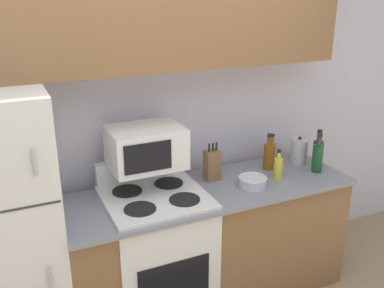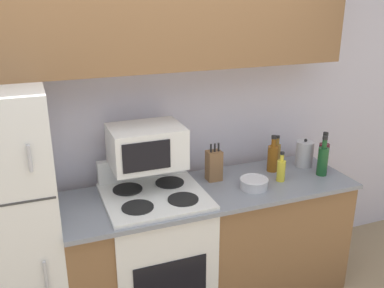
# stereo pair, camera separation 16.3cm
# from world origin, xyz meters

# --- Properties ---
(wall_back) EXTENTS (8.00, 0.05, 2.55)m
(wall_back) POSITION_xyz_m (0.00, 0.73, 1.27)
(wall_back) COLOR silver
(wall_back) RESTS_ON ground_plane
(lower_cabinets) EXTENTS (2.03, 0.66, 0.90)m
(lower_cabinets) POSITION_xyz_m (0.31, 0.31, 0.45)
(lower_cabinets) COLOR brown
(lower_cabinets) RESTS_ON ground_plane
(refrigerator) EXTENTS (0.63, 0.72, 1.70)m
(refrigerator) POSITION_xyz_m (-1.02, 0.35, 0.85)
(refrigerator) COLOR white
(refrigerator) RESTS_ON ground_plane
(upper_cabinets) EXTENTS (2.66, 0.34, 0.62)m
(upper_cabinets) POSITION_xyz_m (0.00, 0.53, 2.02)
(upper_cabinets) COLOR brown
(upper_cabinets) RESTS_ON refrigerator
(stove) EXTENTS (0.66, 0.64, 1.09)m
(stove) POSITION_xyz_m (-0.09, 0.30, 0.48)
(stove) COLOR white
(stove) RESTS_ON ground_plane
(microwave) EXTENTS (0.48, 0.37, 0.27)m
(microwave) POSITION_xyz_m (-0.10, 0.42, 1.22)
(microwave) COLOR white
(microwave) RESTS_ON stove
(knife_block) EXTENTS (0.10, 0.09, 0.28)m
(knife_block) POSITION_xyz_m (0.39, 0.42, 1.01)
(knife_block) COLOR brown
(knife_block) RESTS_ON lower_cabinets
(bowl) EXTENTS (0.20, 0.20, 0.07)m
(bowl) POSITION_xyz_m (0.59, 0.19, 0.94)
(bowl) COLOR silver
(bowl) RESTS_ON lower_cabinets
(bottle_cooking_spray) EXTENTS (0.06, 0.06, 0.22)m
(bottle_cooking_spray) POSITION_xyz_m (0.83, 0.23, 0.99)
(bottle_cooking_spray) COLOR gold
(bottle_cooking_spray) RESTS_ON lower_cabinets
(bottle_vinegar) EXTENTS (0.06, 0.06, 0.24)m
(bottle_vinegar) POSITION_xyz_m (0.96, 0.50, 0.99)
(bottle_vinegar) COLOR olive
(bottle_vinegar) RESTS_ON lower_cabinets
(bottle_wine_red) EXTENTS (0.08, 0.08, 0.30)m
(bottle_wine_red) POSITION_xyz_m (1.23, 0.29, 1.02)
(bottle_wine_red) COLOR #470F19
(bottle_wine_red) RESTS_ON lower_cabinets
(bottle_whiskey) EXTENTS (0.08, 0.08, 0.28)m
(bottle_whiskey) POSITION_xyz_m (0.86, 0.41, 1.01)
(bottle_whiskey) COLOR brown
(bottle_whiskey) RESTS_ON lower_cabinets
(bottle_wine_green) EXTENTS (0.08, 0.08, 0.30)m
(bottle_wine_green) POSITION_xyz_m (1.17, 0.22, 1.02)
(bottle_wine_green) COLOR #194C23
(bottle_wine_green) RESTS_ON lower_cabinets
(kettle) EXTENTS (0.13, 0.13, 0.22)m
(kettle) POSITION_xyz_m (1.15, 0.41, 1.00)
(kettle) COLOR #B7B7BC
(kettle) RESTS_ON lower_cabinets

